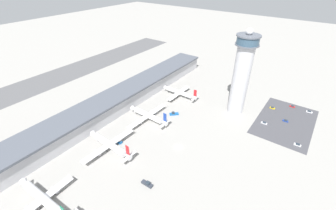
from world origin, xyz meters
The scene contains 18 objects.
ground_plane centered at (0.00, 0.00, 0.00)m, with size 1000.00×1000.00×0.00m, color gray.
terminal_building centered at (0.00, 70.00, 7.28)m, with size 254.29×25.00×14.37m.
runway_strip centered at (0.00, 171.92, 0.00)m, with size 381.44×44.00×0.01m, color #515154.
control_tower centered at (65.70, -13.71, 34.26)m, with size 17.34×17.34×69.09m.
parking_lot_surface centered at (74.95, -52.27, 0.00)m, with size 64.00×40.00×0.01m, color #424247.
airplane_gate_alpha centered at (-76.64, 32.27, 4.20)m, with size 34.21×40.55×13.31m.
airplane_gate_bravo centered at (-29.14, 35.75, 4.61)m, with size 41.51×38.45×13.73m.
airplane_gate_charlie centered at (12.37, 37.52, 4.06)m, with size 41.86×36.69×13.24m.
airplane_gate_delta centered at (58.19, 37.92, 4.23)m, with size 32.48×35.46×12.32m.
service_truck_catering centered at (-36.27, -2.81, 0.90)m, with size 2.49×7.18×2.61m.
service_truck_fuel centered at (30.21, 24.93, 0.88)m, with size 7.05×7.15×2.55m.
service_truck_baggage centered at (-20.66, 37.21, 0.86)m, with size 2.76×5.92×2.50m.
car_red_hatchback centered at (100.46, -65.64, 0.53)m, with size 1.98×4.81×1.38m.
car_navy_sedan centered at (88.34, -38.78, 0.58)m, with size 1.90×4.29×1.51m.
car_grey_coupe centered at (101.11, -52.28, 0.56)m, with size 1.87×4.31×1.44m.
car_black_suv centered at (49.87, -65.47, 0.56)m, with size 1.98×4.67×1.44m.
car_yellow_taxi centered at (74.79, -52.39, 0.59)m, with size 1.82×4.28×1.52m.
car_maroon_suv centered at (61.87, -39.48, 0.56)m, with size 1.83×4.44×1.45m.
Camera 1 is at (-96.92, -61.49, 106.42)m, focal length 24.00 mm.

